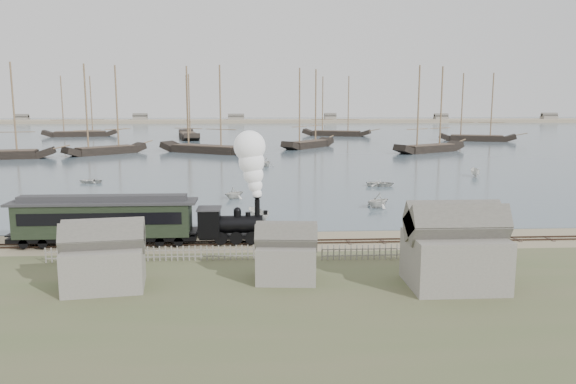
{
  "coord_description": "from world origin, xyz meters",
  "views": [
    {
      "loc": [
        -0.05,
        -49.09,
        12.28
      ],
      "look_at": [
        3.04,
        3.85,
        3.5
      ],
      "focal_mm": 35.0,
      "sensor_mm": 36.0,
      "label": 1
    }
  ],
  "objects": [
    {
      "name": "rowboat_5",
      "position": [
        34.99,
        37.91,
        0.71
      ],
      "size": [
        3.55,
        2.02,
        1.29
      ],
      "primitive_type": "imported",
      "rotation": [
        0.0,
        0.0,
        2.9
      ],
      "color": "silver",
      "rests_on": "harbor_water"
    },
    {
      "name": "rowboat_6",
      "position": [
        -24.46,
        34.41,
        0.4
      ],
      "size": [
        2.56,
        3.44,
        0.68
      ],
      "primitive_type": "imported",
      "rotation": [
        0.0,
        0.0,
        4.65
      ],
      "color": "silver",
      "rests_on": "harbor_water"
    },
    {
      "name": "rowboat_0",
      "position": [
        -24.9,
        17.75,
        0.42
      ],
      "size": [
        3.84,
        3.03,
        0.72
      ],
      "primitive_type": "imported",
      "rotation": [
        0.0,
        0.0,
        0.17
      ],
      "color": "silver",
      "rests_on": "harbor_water"
    },
    {
      "name": "schooner_3",
      "position": [
        13.5,
        93.67,
        10.06
      ],
      "size": [
        15.4,
        17.49,
        20.0
      ],
      "primitive_type": null,
      "rotation": [
        0.0,
        0.0,
        0.89
      ],
      "color": "black",
      "rests_on": "harbor_water"
    },
    {
      "name": "shed_right",
      "position": [
        13.0,
        -14.0,
        0.0
      ],
      "size": [
        6.0,
        5.0,
        5.1
      ],
      "primitive_type": null,
      "color": "slate",
      "rests_on": "ground"
    },
    {
      "name": "schooner_5",
      "position": [
        65.51,
        113.85,
        10.06
      ],
      "size": [
        22.12,
        11.88,
        20.0
      ],
      "primitive_type": null,
      "rotation": [
        0.0,
        0.0,
        -0.34
      ],
      "color": "black",
      "rests_on": "harbor_water"
    },
    {
      "name": "rowboat_2",
      "position": [
        0.18,
        6.6,
        0.71
      ],
      "size": [
        3.54,
        2.73,
        1.29
      ],
      "primitive_type": "imported",
      "rotation": [
        0.0,
        0.0,
        3.65
      ],
      "color": "silver",
      "rests_on": "harbor_water"
    },
    {
      "name": "rowboat_3",
      "position": [
        17.67,
        28.89,
        0.47
      ],
      "size": [
        3.41,
        4.36,
        0.82
      ],
      "primitive_type": "imported",
      "rotation": [
        0.0,
        0.0,
        1.41
      ],
      "color": "silver",
      "rests_on": "harbor_water"
    },
    {
      "name": "rail_track",
      "position": [
        0.0,
        -2.0,
        0.04
      ],
      "size": [
        120.0,
        1.8,
        0.16
      ],
      "color": "#36261D",
      "rests_on": "ground"
    },
    {
      "name": "beached_dinghy",
      "position": [
        -18.77,
        0.47,
        0.4
      ],
      "size": [
        2.94,
        4.0,
        0.8
      ],
      "primitive_type": "imported",
      "rotation": [
        0.0,
        0.0,
        1.61
      ],
      "color": "silver",
      "rests_on": "ground"
    },
    {
      "name": "schooner_8",
      "position": [
        27.33,
        139.63,
        10.06
      ],
      "size": [
        23.31,
        12.57,
        20.0
      ],
      "primitive_type": null,
      "rotation": [
        0.0,
        0.0,
        -0.34
      ],
      "color": "black",
      "rests_on": "harbor_water"
    },
    {
      "name": "picket_fence_west",
      "position": [
        -6.5,
        -7.0,
        0.0
      ],
      "size": [
        19.0,
        0.1,
        1.2
      ],
      "primitive_type": null,
      "color": "slate",
      "rests_on": "ground"
    },
    {
      "name": "shed_left",
      "position": [
        -10.0,
        -13.0,
        0.0
      ],
      "size": [
        5.0,
        4.0,
        4.1
      ],
      "primitive_type": null,
      "color": "slate",
      "rests_on": "ground"
    },
    {
      "name": "locomotive",
      "position": [
        -0.67,
        -2.0,
        4.31
      ],
      "size": [
        7.49,
        2.8,
        9.34
      ],
      "color": "black",
      "rests_on": "ground"
    },
    {
      "name": "schooner_4",
      "position": [
        40.67,
        79.9,
        10.06
      ],
      "size": [
        19.54,
        14.23,
        20.0
      ],
      "primitive_type": null,
      "rotation": [
        0.0,
        0.0,
        0.54
      ],
      "color": "black",
      "rests_on": "harbor_water"
    },
    {
      "name": "schooner_7",
      "position": [
        -20.99,
        129.86,
        10.06
      ],
      "size": [
        10.31,
        25.15,
        20.0
      ],
      "primitive_type": null,
      "rotation": [
        0.0,
        0.0,
        1.77
      ],
      "color": "black",
      "rests_on": "harbor_water"
    },
    {
      "name": "far_spit",
      "position": [
        0.0,
        250.0,
        0.0
      ],
      "size": [
        500.0,
        20.0,
        1.8
      ],
      "primitive_type": "cube",
      "color": "tan",
      "rests_on": "ground"
    },
    {
      "name": "passenger_coach",
      "position": [
        -12.83,
        -2.0,
        2.36
      ],
      "size": [
        15.52,
        2.99,
        3.77
      ],
      "color": "black",
      "rests_on": "ground"
    },
    {
      "name": "schooner_1",
      "position": [
        -33.76,
        79.21,
        10.06
      ],
      "size": [
        16.99,
        15.85,
        20.0
      ],
      "primitive_type": null,
      "rotation": [
        0.0,
        0.0,
        0.73
      ],
      "color": "black",
      "rests_on": "harbor_water"
    },
    {
      "name": "rowboat_4",
      "position": [
        13.87,
        13.17,
        0.91
      ],
      "size": [
        4.06,
        4.2,
        1.69
      ],
      "primitive_type": "imported",
      "rotation": [
        0.0,
        0.0,
        5.28
      ],
      "color": "silver",
      "rests_on": "harbor_water"
    },
    {
      "name": "rowboat_1",
      "position": [
        -2.74,
        19.91,
        0.8
      ],
      "size": [
        3.68,
        3.73,
        1.49
      ],
      "primitive_type": "imported",
      "rotation": [
        0.0,
        0.0,
        2.26
      ],
      "color": "silver",
      "rests_on": "harbor_water"
    },
    {
      "name": "picket_fence_east",
      "position": [
        12.5,
        -7.5,
        0.0
      ],
      "size": [
        15.0,
        0.1,
        1.2
      ],
      "primitive_type": null,
      "color": "slate",
      "rests_on": "ground"
    },
    {
      "name": "harbor_water",
      "position": [
        0.0,
        170.0,
        0.03
      ],
      "size": [
        600.0,
        336.0,
        0.06
      ],
      "primitive_type": "cube",
      "color": "#445961",
      "rests_on": "ground"
    },
    {
      "name": "rowboat_7",
      "position": [
        1.93,
        53.62,
        0.89
      ],
      "size": [
        3.63,
        3.28,
        1.67
      ],
      "primitive_type": "imported",
      "rotation": [
        0.0,
        0.0,
        0.19
      ],
      "color": "silver",
      "rests_on": "harbor_water"
    },
    {
      "name": "ground",
      "position": [
        0.0,
        0.0,
        0.0
      ],
      "size": [
        600.0,
        600.0,
        0.0
      ],
      "primitive_type": "plane",
      "color": "gray",
      "rests_on": "ground"
    },
    {
      "name": "schooner_6",
      "position": [
        -58.24,
        141.6,
        10.06
      ],
      "size": [
        24.03,
        9.56,
        20.0
      ],
      "primitive_type": null,
      "rotation": [
        0.0,
        0.0,
        0.18
      ],
      "color": "black",
      "rests_on": "harbor_water"
    },
    {
      "name": "shed_mid",
      "position": [
        2.0,
        -12.0,
        0.0
      ],
      "size": [
        4.0,
        3.5,
        3.6
      ],
      "primitive_type": null,
      "color": "slate",
      "rests_on": "ground"
    },
    {
      "name": "schooner_2",
      "position": [
        -11.38,
        81.19,
        10.06
      ],
      "size": [
        23.33,
        17.11,
        20.0
      ],
      "primitive_type": null,
      "rotation": [
        0.0,
        0.0,
        -0.54
      ],
      "color": "black",
      "rests_on": "harbor_water"
    }
  ]
}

